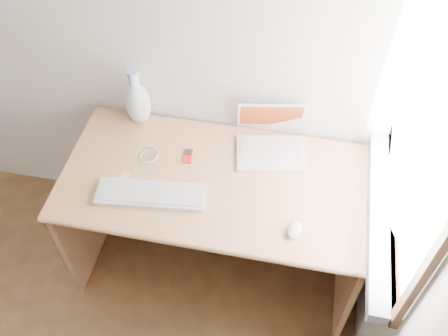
% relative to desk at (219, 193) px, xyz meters
% --- Properties ---
extents(back_wall, '(3.50, 0.04, 2.60)m').
position_rel_desk_xyz_m(back_wall, '(-0.95, 0.29, 0.77)').
color(back_wall, silver).
rests_on(back_wall, floor).
extents(window, '(0.11, 0.99, 1.10)m').
position_rel_desk_xyz_m(window, '(0.76, -0.16, 0.75)').
color(window, white).
rests_on(window, right_wall).
extents(desk, '(1.41, 0.71, 0.75)m').
position_rel_desk_xyz_m(desk, '(0.00, 0.00, 0.00)').
color(desk, tan).
rests_on(desk, floor).
extents(laptop, '(0.36, 0.32, 0.22)m').
position_rel_desk_xyz_m(laptop, '(0.23, 0.16, 0.26)').
color(laptop, white).
rests_on(laptop, desk).
extents(external_keyboard, '(0.50, 0.20, 0.02)m').
position_rel_desk_xyz_m(external_keyboard, '(-0.26, -0.23, 0.23)').
color(external_keyboard, silver).
rests_on(external_keyboard, desk).
extents(mouse, '(0.08, 0.11, 0.03)m').
position_rel_desk_xyz_m(mouse, '(0.39, -0.30, 0.23)').
color(mouse, white).
rests_on(mouse, desk).
extents(ipod, '(0.05, 0.09, 0.01)m').
position_rel_desk_xyz_m(ipod, '(-0.15, 0.03, 0.22)').
color(ipod, '#B90C10').
rests_on(ipod, desk).
extents(cable_coil, '(0.14, 0.14, 0.01)m').
position_rel_desk_xyz_m(cable_coil, '(-0.34, -0.01, 0.22)').
color(cable_coil, silver).
rests_on(cable_coil, desk).
extents(remote, '(0.07, 0.09, 0.01)m').
position_rel_desk_xyz_m(remote, '(-0.42, -0.17, 0.22)').
color(remote, silver).
rests_on(remote, desk).
extents(vase, '(0.12, 0.12, 0.32)m').
position_rel_desk_xyz_m(vase, '(-0.45, 0.21, 0.34)').
color(vase, silver).
rests_on(vase, desk).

